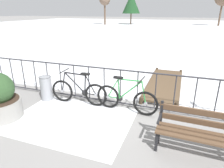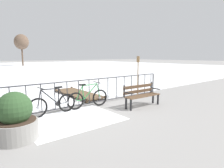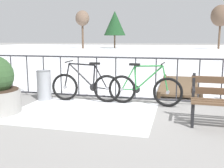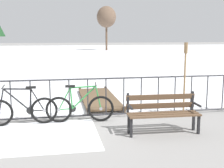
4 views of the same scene
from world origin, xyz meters
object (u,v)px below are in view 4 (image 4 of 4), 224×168
(park_bench, at_px, (162,110))
(oar_upright, at_px, (185,75))
(bicycle_near_railing, at_px, (22,110))
(bicycle_second, at_px, (80,108))

(park_bench, height_order, oar_upright, oar_upright)
(park_bench, bearing_deg, bicycle_near_railing, 160.19)
(bicycle_near_railing, bearing_deg, bicycle_second, 0.06)
(bicycle_near_railing, relative_size, oar_upright, 0.86)
(bicycle_near_railing, xyz_separation_m, bicycle_second, (1.40, 0.00, 0.00))
(bicycle_near_railing, bearing_deg, oar_upright, 0.23)
(bicycle_second, distance_m, park_bench, 2.10)
(bicycle_second, bearing_deg, bicycle_near_railing, -179.94)
(bicycle_second, relative_size, park_bench, 1.06)
(bicycle_second, distance_m, oar_upright, 2.88)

